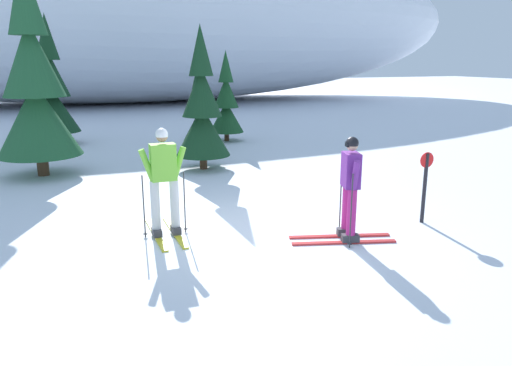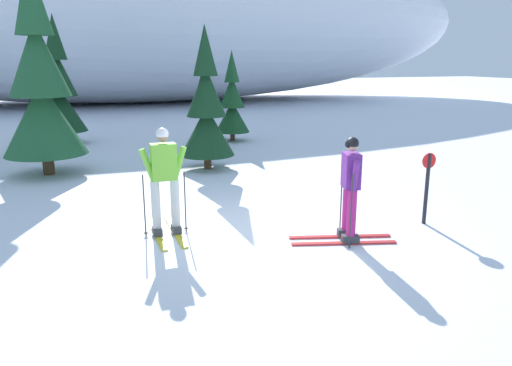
{
  "view_description": "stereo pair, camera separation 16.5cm",
  "coord_description": "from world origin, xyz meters",
  "px_view_note": "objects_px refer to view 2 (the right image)",
  "views": [
    {
      "loc": [
        -3.06,
        -7.49,
        2.92
      ],
      "look_at": [
        -0.23,
        -0.27,
        0.95
      ],
      "focal_mm": 34.44,
      "sensor_mm": 36.0,
      "label": 1
    },
    {
      "loc": [
        -2.9,
        -7.55,
        2.92
      ],
      "look_at": [
        -0.23,
        -0.27,
        0.95
      ],
      "focal_mm": 34.44,
      "sensor_mm": 36.0,
      "label": 2
    }
  ],
  "objects_px": {
    "pine_tree_center_right": "(206,110)",
    "trail_marker_post": "(427,184)",
    "pine_tree_left": "(40,88)",
    "skier_lime_jacket": "(164,180)",
    "pine_tree_far_right": "(232,104)",
    "pine_tree_right": "(206,111)",
    "skier_purple_jacket": "(350,188)",
    "pine_tree_center_left": "(59,91)"
  },
  "relations": [
    {
      "from": "pine_tree_center_left",
      "to": "pine_tree_far_right",
      "type": "bearing_deg",
      "value": -13.96
    },
    {
      "from": "pine_tree_center_left",
      "to": "pine_tree_far_right",
      "type": "height_order",
      "value": "pine_tree_center_left"
    },
    {
      "from": "skier_lime_jacket",
      "to": "pine_tree_center_left",
      "type": "relative_size",
      "value": 0.42
    },
    {
      "from": "skier_lime_jacket",
      "to": "trail_marker_post",
      "type": "distance_m",
      "value": 4.63
    },
    {
      "from": "pine_tree_left",
      "to": "skier_lime_jacket",
      "type": "bearing_deg",
      "value": -69.74
    },
    {
      "from": "skier_purple_jacket",
      "to": "pine_tree_center_right",
      "type": "height_order",
      "value": "pine_tree_center_right"
    },
    {
      "from": "skier_lime_jacket",
      "to": "pine_tree_left",
      "type": "distance_m",
      "value": 6.07
    },
    {
      "from": "skier_lime_jacket",
      "to": "pine_tree_far_right",
      "type": "distance_m",
      "value": 9.93
    },
    {
      "from": "pine_tree_left",
      "to": "pine_tree_right",
      "type": "distance_m",
      "value": 5.36
    },
    {
      "from": "pine_tree_center_right",
      "to": "pine_tree_far_right",
      "type": "xyz_separation_m",
      "value": [
        2.05,
        4.26,
        -0.24
      ]
    },
    {
      "from": "pine_tree_center_right",
      "to": "trail_marker_post",
      "type": "height_order",
      "value": "pine_tree_center_right"
    },
    {
      "from": "pine_tree_right",
      "to": "trail_marker_post",
      "type": "relative_size",
      "value": 2.27
    },
    {
      "from": "skier_purple_jacket",
      "to": "pine_tree_center_left",
      "type": "distance_m",
      "value": 12.67
    },
    {
      "from": "skier_lime_jacket",
      "to": "trail_marker_post",
      "type": "bearing_deg",
      "value": -12.65
    },
    {
      "from": "pine_tree_left",
      "to": "trail_marker_post",
      "type": "xyz_separation_m",
      "value": [
        6.57,
        -6.59,
        -1.47
      ]
    },
    {
      "from": "skier_lime_jacket",
      "to": "trail_marker_post",
      "type": "relative_size",
      "value": 1.4
    },
    {
      "from": "pine_tree_center_right",
      "to": "trail_marker_post",
      "type": "relative_size",
      "value": 2.9
    },
    {
      "from": "skier_lime_jacket",
      "to": "pine_tree_far_right",
      "type": "height_order",
      "value": "pine_tree_far_right"
    },
    {
      "from": "pine_tree_right",
      "to": "trail_marker_post",
      "type": "bearing_deg",
      "value": -78.52
    },
    {
      "from": "skier_lime_jacket",
      "to": "trail_marker_post",
      "type": "xyz_separation_m",
      "value": [
        4.51,
        -1.01,
        -0.22
      ]
    },
    {
      "from": "pine_tree_left",
      "to": "pine_tree_right",
      "type": "height_order",
      "value": "pine_tree_left"
    },
    {
      "from": "pine_tree_center_right",
      "to": "trail_marker_post",
      "type": "bearing_deg",
      "value": -66.5
    },
    {
      "from": "pine_tree_center_left",
      "to": "pine_tree_center_right",
      "type": "height_order",
      "value": "pine_tree_center_left"
    },
    {
      "from": "pine_tree_center_right",
      "to": "pine_tree_center_left",
      "type": "bearing_deg",
      "value": 123.27
    },
    {
      "from": "pine_tree_center_left",
      "to": "trail_marker_post",
      "type": "height_order",
      "value": "pine_tree_center_left"
    },
    {
      "from": "skier_lime_jacket",
      "to": "pine_tree_left",
      "type": "height_order",
      "value": "pine_tree_left"
    },
    {
      "from": "skier_purple_jacket",
      "to": "pine_tree_right",
      "type": "height_order",
      "value": "pine_tree_right"
    },
    {
      "from": "pine_tree_center_right",
      "to": "pine_tree_right",
      "type": "xyz_separation_m",
      "value": [
        0.74,
        2.98,
        -0.34
      ]
    },
    {
      "from": "skier_purple_jacket",
      "to": "pine_tree_center_left",
      "type": "bearing_deg",
      "value": 110.9
    },
    {
      "from": "skier_lime_jacket",
      "to": "pine_tree_center_left",
      "type": "xyz_separation_m",
      "value": [
        -1.75,
        10.5,
        0.87
      ]
    },
    {
      "from": "trail_marker_post",
      "to": "pine_tree_far_right",
      "type": "bearing_deg",
      "value": 92.71
    },
    {
      "from": "pine_tree_far_right",
      "to": "trail_marker_post",
      "type": "relative_size",
      "value": 2.46
    },
    {
      "from": "pine_tree_center_right",
      "to": "pine_tree_far_right",
      "type": "height_order",
      "value": "pine_tree_center_right"
    },
    {
      "from": "skier_purple_jacket",
      "to": "pine_tree_center_left",
      "type": "relative_size",
      "value": 0.4
    },
    {
      "from": "skier_purple_jacket",
      "to": "pine_tree_center_right",
      "type": "bearing_deg",
      "value": 97.18
    },
    {
      "from": "pine_tree_left",
      "to": "trail_marker_post",
      "type": "relative_size",
      "value": 4.06
    },
    {
      "from": "skier_lime_jacket",
      "to": "pine_tree_far_right",
      "type": "xyz_separation_m",
      "value": [
        4.04,
        9.06,
        0.38
      ]
    },
    {
      "from": "pine_tree_left",
      "to": "pine_tree_center_right",
      "type": "height_order",
      "value": "pine_tree_left"
    },
    {
      "from": "skier_lime_jacket",
      "to": "pine_tree_center_right",
      "type": "xyz_separation_m",
      "value": [
        1.98,
        4.81,
        0.62
      ]
    },
    {
      "from": "pine_tree_left",
      "to": "trail_marker_post",
      "type": "height_order",
      "value": "pine_tree_left"
    },
    {
      "from": "skier_purple_jacket",
      "to": "pine_tree_far_right",
      "type": "xyz_separation_m",
      "value": [
        1.28,
        10.36,
        0.45
      ]
    },
    {
      "from": "skier_purple_jacket",
      "to": "pine_tree_center_left",
      "type": "height_order",
      "value": "pine_tree_center_left"
    }
  ]
}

